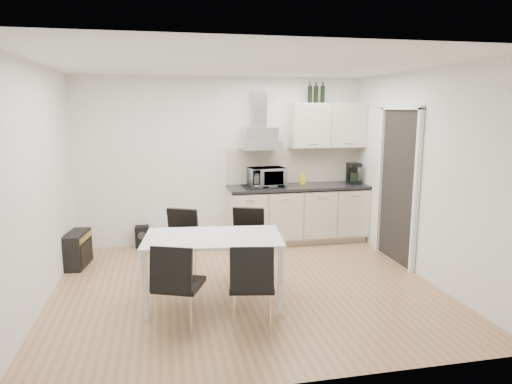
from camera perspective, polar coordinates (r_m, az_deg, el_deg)
ground at (r=5.60m, az=-1.20°, el=-11.79°), size 4.50×4.50×0.00m
wall_back at (r=7.21m, az=-4.14°, el=3.88°), size 4.50×0.10×2.60m
wall_front at (r=3.34m, az=4.98°, el=-3.81°), size 4.50×0.10×2.60m
wall_left at (r=5.33m, az=-25.77°, el=0.54°), size 0.10×4.00×2.60m
wall_right at (r=6.07m, az=20.14°, el=2.03°), size 0.10×4.00×2.60m
ceiling at (r=5.21m, az=-1.31°, el=15.72°), size 4.50×4.50×0.00m
doorway at (r=6.56m, az=17.20°, el=0.57°), size 0.08×1.04×2.10m
kitchenette at (r=7.28m, az=5.52°, el=0.18°), size 2.22×0.64×2.52m
dining_table at (r=5.01m, az=-5.38°, el=-6.37°), size 1.57×1.01×0.75m
chair_far_left at (r=5.75m, az=-9.82°, el=-6.72°), size 0.61×0.64×0.88m
chair_far_right at (r=5.72m, az=-1.25°, el=-6.66°), size 0.59×0.62×0.88m
chair_near_left at (r=4.54m, az=-9.57°, el=-11.45°), size 0.59×0.63×0.88m
chair_near_right at (r=4.48m, az=-0.52°, el=-11.60°), size 0.53×0.57×0.88m
guitar_amp at (r=6.68m, az=-21.44°, el=-6.69°), size 0.32×0.60×0.47m
floor_speaker at (r=7.28m, az=-14.03°, el=-5.44°), size 0.21×0.18×0.34m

